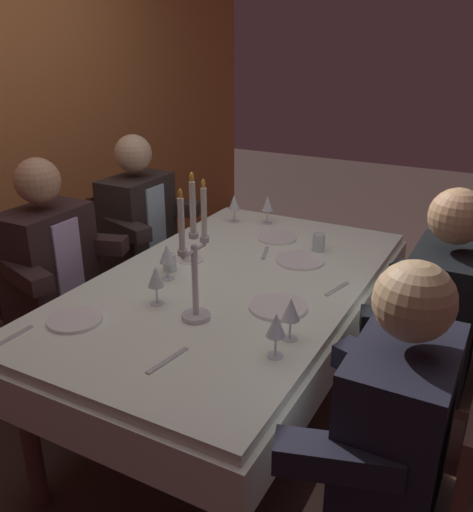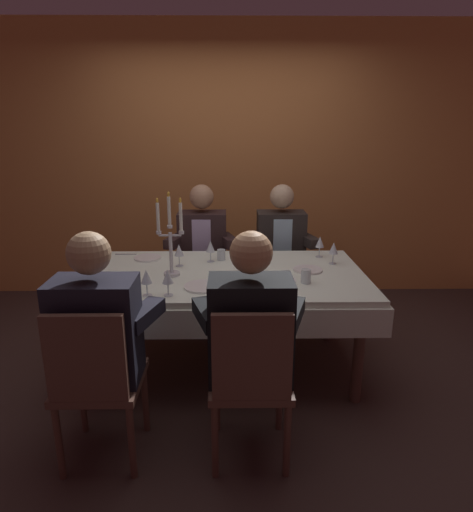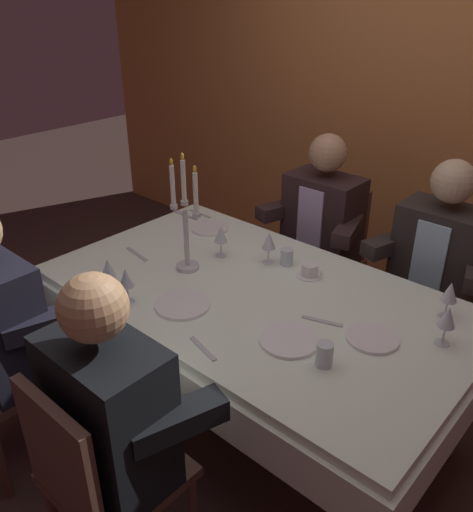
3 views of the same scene
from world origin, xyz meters
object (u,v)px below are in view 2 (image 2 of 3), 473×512
object	(u,v)px
candelabra	(170,242)
wine_glass_2	(210,247)
dinner_plate_2	(278,281)
dinner_plate_3	(308,270)
seated_diner_1	(203,241)
dinner_plate_0	(148,258)
wine_glass_5	(320,242)
coffee_cup_0	(241,257)
wine_glass_1	(179,251)
water_tumbler_1	(306,276)
wine_glass_0	(334,249)
seated_diner_2	(250,329)
water_tumbler_0	(221,255)
seated_diner_3	(281,241)
wine_glass_3	(168,277)
dining_table	(227,288)
seated_diner_0	(96,330)
wine_glass_4	(146,277)
dinner_plate_1	(203,286)

from	to	relation	value
candelabra	wine_glass_2	bearing A→B (deg)	50.45
dinner_plate_2	dinner_plate_3	bearing A→B (deg)	44.10
seated_diner_1	dinner_plate_0	bearing A→B (deg)	-125.54
wine_glass_5	coffee_cup_0	xyz separation A→B (m)	(-0.61, -0.09, -0.09)
wine_glass_1	water_tumbler_1	world-z (taller)	wine_glass_1
wine_glass_0	seated_diner_2	size ratio (longest dim) A/B	0.13
candelabra	water_tumbler_0	xyz separation A→B (m)	(0.33, 0.35, -0.19)
coffee_cup_0	seated_diner_3	world-z (taller)	seated_diner_3
candelabra	wine_glass_3	world-z (taller)	candelabra
dining_table	dinner_plate_0	size ratio (longest dim) A/B	9.34
candelabra	seated_diner_3	world-z (taller)	candelabra
dinner_plate_0	seated_diner_3	bearing A→B (deg)	26.69
seated_diner_0	water_tumbler_1	bearing A→B (deg)	29.70
wine_glass_3	coffee_cup_0	distance (m)	0.85
wine_glass_1	wine_glass_2	world-z (taller)	same
water_tumbler_0	seated_diner_2	distance (m)	1.19
wine_glass_4	candelabra	bearing A→B (deg)	75.28
dinner_plate_2	coffee_cup_0	size ratio (longest dim) A/B	1.76
seated_diner_1	coffee_cup_0	bearing A→B (deg)	-61.73
water_tumbler_0	wine_glass_2	bearing A→B (deg)	-150.55
water_tumbler_1	coffee_cup_0	distance (m)	0.65
water_tumbler_1	dinner_plate_2	bearing A→B (deg)	171.08
wine_glass_5	seated_diner_1	xyz separation A→B (m)	(-0.94, 0.52, -0.12)
candelabra	water_tumbler_1	xyz separation A→B (m)	(0.89, -0.17, -0.19)
wine_glass_3	wine_glass_4	world-z (taller)	same
dinner_plate_3	wine_glass_4	bearing A→B (deg)	-156.15
wine_glass_4	dinner_plate_1	bearing A→B (deg)	22.33
dinner_plate_3	coffee_cup_0	world-z (taller)	coffee_cup_0
water_tumbler_0	seated_diner_3	distance (m)	0.79
wine_glass_2	water_tumbler_0	distance (m)	0.12
wine_glass_1	seated_diner_0	bearing A→B (deg)	-106.33
water_tumbler_0	coffee_cup_0	bearing A→B (deg)	-6.82
wine_glass_1	water_tumbler_0	bearing A→B (deg)	25.85
seated_diner_0	wine_glass_3	bearing A→B (deg)	56.46
candelabra	wine_glass_1	size ratio (longest dim) A/B	3.48
wine_glass_5	water_tumbler_0	size ratio (longest dim) A/B	1.99
dining_table	seated_diner_3	bearing A→B (deg)	61.95
dinner_plate_0	dinner_plate_2	bearing A→B (deg)	-29.38
water_tumbler_0	dinner_plate_2	bearing A→B (deg)	-52.11
wine_glass_0	wine_glass_5	distance (m)	0.19
candelabra	dinner_plate_1	bearing A→B (deg)	-47.31
dinner_plate_1	dinner_plate_2	bearing A→B (deg)	11.94
dinner_plate_1	water_tumbler_1	bearing A→B (deg)	6.49
wine_glass_5	seated_diner_3	bearing A→B (deg)	115.12
wine_glass_2	seated_diner_2	world-z (taller)	seated_diner_2
wine_glass_3	seated_diner_1	world-z (taller)	seated_diner_1
dinner_plate_3	wine_glass_1	size ratio (longest dim) A/B	1.26
seated_diner_0	seated_diner_1	world-z (taller)	same
wine_glass_5	coffee_cup_0	size ratio (longest dim) A/B	1.24
wine_glass_3	wine_glass_4	bearing A→B (deg)	179.94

